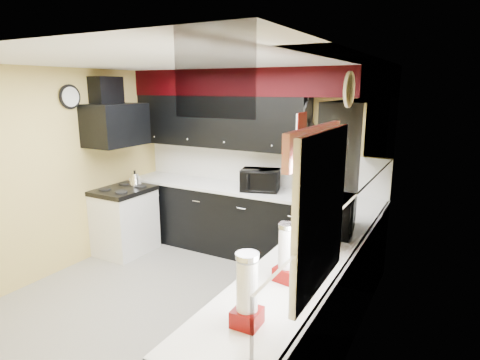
# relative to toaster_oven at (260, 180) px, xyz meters

# --- Properties ---
(ground) EXTENTS (3.60, 3.60, 0.00)m
(ground) POSITION_rel_toaster_oven_xyz_m (-0.23, -1.48, -1.08)
(ground) COLOR gray
(ground) RESTS_ON ground
(wall_back) EXTENTS (3.60, 0.06, 2.50)m
(wall_back) POSITION_rel_toaster_oven_xyz_m (-0.23, 0.32, 0.17)
(wall_back) COLOR #E0C666
(wall_back) RESTS_ON ground
(wall_right) EXTENTS (0.06, 3.60, 2.50)m
(wall_right) POSITION_rel_toaster_oven_xyz_m (1.57, -1.48, 0.17)
(wall_right) COLOR #E0C666
(wall_right) RESTS_ON ground
(wall_left) EXTENTS (0.06, 3.60, 2.50)m
(wall_left) POSITION_rel_toaster_oven_xyz_m (-2.03, -1.48, 0.17)
(wall_left) COLOR #E0C666
(wall_left) RESTS_ON ground
(ceiling) EXTENTS (3.60, 3.60, 0.06)m
(ceiling) POSITION_rel_toaster_oven_xyz_m (-0.23, -1.48, 1.42)
(ceiling) COLOR white
(ceiling) RESTS_ON wall_back
(cab_back) EXTENTS (3.60, 0.60, 0.90)m
(cab_back) POSITION_rel_toaster_oven_xyz_m (-0.23, 0.02, -0.63)
(cab_back) COLOR black
(cab_back) RESTS_ON ground
(cab_right) EXTENTS (0.60, 3.00, 0.90)m
(cab_right) POSITION_rel_toaster_oven_xyz_m (1.27, -1.78, -0.63)
(cab_right) COLOR black
(cab_right) RESTS_ON ground
(counter_back) EXTENTS (3.62, 0.64, 0.04)m
(counter_back) POSITION_rel_toaster_oven_xyz_m (-0.23, 0.02, -0.16)
(counter_back) COLOR white
(counter_back) RESTS_ON cab_back
(counter_right) EXTENTS (0.64, 3.02, 0.04)m
(counter_right) POSITION_rel_toaster_oven_xyz_m (1.27, -1.78, -0.16)
(counter_right) COLOR white
(counter_right) RESTS_ON cab_right
(splash_back) EXTENTS (3.60, 0.02, 0.50)m
(splash_back) POSITION_rel_toaster_oven_xyz_m (-0.23, 0.31, 0.11)
(splash_back) COLOR white
(splash_back) RESTS_ON counter_back
(splash_right) EXTENTS (0.02, 3.60, 0.50)m
(splash_right) POSITION_rel_toaster_oven_xyz_m (1.56, -1.48, 0.11)
(splash_right) COLOR white
(splash_right) RESTS_ON counter_right
(upper_back) EXTENTS (2.60, 0.35, 0.70)m
(upper_back) POSITION_rel_toaster_oven_xyz_m (-0.73, 0.15, 0.72)
(upper_back) COLOR black
(upper_back) RESTS_ON wall_back
(upper_right) EXTENTS (0.35, 1.80, 0.70)m
(upper_right) POSITION_rel_toaster_oven_xyz_m (1.40, -0.58, 0.72)
(upper_right) COLOR black
(upper_right) RESTS_ON wall_right
(soffit_back) EXTENTS (3.60, 0.36, 0.35)m
(soffit_back) POSITION_rel_toaster_oven_xyz_m (-0.23, 0.14, 1.24)
(soffit_back) COLOR black
(soffit_back) RESTS_ON wall_back
(soffit_right) EXTENTS (0.36, 3.24, 0.35)m
(soffit_right) POSITION_rel_toaster_oven_xyz_m (1.39, -1.66, 1.24)
(soffit_right) COLOR black
(soffit_right) RESTS_ON wall_right
(stove) EXTENTS (0.60, 0.75, 0.86)m
(stove) POSITION_rel_toaster_oven_xyz_m (-1.73, -0.73, -0.65)
(stove) COLOR white
(stove) RESTS_ON ground
(cooktop) EXTENTS (0.62, 0.77, 0.06)m
(cooktop) POSITION_rel_toaster_oven_xyz_m (-1.73, -0.73, -0.19)
(cooktop) COLOR black
(cooktop) RESTS_ON stove
(hood) EXTENTS (0.50, 0.78, 0.55)m
(hood) POSITION_rel_toaster_oven_xyz_m (-1.78, -0.73, 0.70)
(hood) COLOR black
(hood) RESTS_ON wall_left
(hood_duct) EXTENTS (0.24, 0.40, 0.40)m
(hood_duct) POSITION_rel_toaster_oven_xyz_m (-1.91, -0.73, 1.12)
(hood_duct) COLOR black
(hood_duct) RESTS_ON wall_left
(window) EXTENTS (0.03, 0.86, 0.96)m
(window) POSITION_rel_toaster_oven_xyz_m (1.56, -2.38, 0.47)
(window) COLOR white
(window) RESTS_ON wall_right
(valance) EXTENTS (0.04, 0.88, 0.20)m
(valance) POSITION_rel_toaster_oven_xyz_m (1.50, -2.38, 0.87)
(valance) COLOR red
(valance) RESTS_ON wall_right
(pan_top) EXTENTS (0.03, 0.22, 0.40)m
(pan_top) POSITION_rel_toaster_oven_xyz_m (0.59, 0.07, 0.92)
(pan_top) COLOR black
(pan_top) RESTS_ON upper_back
(pan_mid) EXTENTS (0.03, 0.28, 0.46)m
(pan_mid) POSITION_rel_toaster_oven_xyz_m (0.59, -0.06, 0.67)
(pan_mid) COLOR black
(pan_mid) RESTS_ON upper_back
(pan_low) EXTENTS (0.03, 0.24, 0.42)m
(pan_low) POSITION_rel_toaster_oven_xyz_m (0.59, 0.20, 0.64)
(pan_low) COLOR black
(pan_low) RESTS_ON upper_back
(cut_board) EXTENTS (0.03, 0.26, 0.35)m
(cut_board) POSITION_rel_toaster_oven_xyz_m (0.60, -0.18, 0.72)
(cut_board) COLOR white
(cut_board) RESTS_ON upper_back
(baskets) EXTENTS (0.27, 0.27, 0.50)m
(baskets) POSITION_rel_toaster_oven_xyz_m (1.29, -1.43, 0.10)
(baskets) COLOR brown
(baskets) RESTS_ON upper_right
(clock) EXTENTS (0.03, 0.30, 0.30)m
(clock) POSITION_rel_toaster_oven_xyz_m (-2.00, -1.23, 1.07)
(clock) COLOR black
(clock) RESTS_ON wall_left
(deco_plate) EXTENTS (0.03, 0.24, 0.24)m
(deco_plate) POSITION_rel_toaster_oven_xyz_m (1.54, -1.83, 1.17)
(deco_plate) COLOR white
(deco_plate) RESTS_ON wall_right
(toaster_oven) EXTENTS (0.58, 0.52, 0.28)m
(toaster_oven) POSITION_rel_toaster_oven_xyz_m (0.00, 0.00, 0.00)
(toaster_oven) COLOR black
(toaster_oven) RESTS_ON counter_back
(microwave) EXTENTS (0.50, 0.67, 0.34)m
(microwave) POSITION_rel_toaster_oven_xyz_m (1.25, -1.01, 0.03)
(microwave) COLOR black
(microwave) RESTS_ON counter_right
(utensil_crock) EXTENTS (0.18, 0.18, 0.15)m
(utensil_crock) POSITION_rel_toaster_oven_xyz_m (0.59, 0.03, -0.06)
(utensil_crock) COLOR silver
(utensil_crock) RESTS_ON counter_back
(knife_block) EXTENTS (0.12, 0.14, 0.19)m
(knife_block) POSITION_rel_toaster_oven_xyz_m (0.85, -0.00, -0.05)
(knife_block) COLOR black
(knife_block) RESTS_ON counter_back
(kettle) EXTENTS (0.20, 0.20, 0.15)m
(kettle) POSITION_rel_toaster_oven_xyz_m (-1.74, -0.47, -0.08)
(kettle) COLOR silver
(kettle) RESTS_ON cooktop
(dispenser_a) EXTENTS (0.17, 0.17, 0.39)m
(dispenser_a) POSITION_rel_toaster_oven_xyz_m (1.26, -2.17, 0.06)
(dispenser_a) COLOR #631107
(dispenser_a) RESTS_ON counter_right
(dispenser_b) EXTENTS (0.16, 0.16, 0.42)m
(dispenser_b) POSITION_rel_toaster_oven_xyz_m (1.28, -2.78, 0.07)
(dispenser_b) COLOR #6D000B
(dispenser_b) RESTS_ON counter_right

